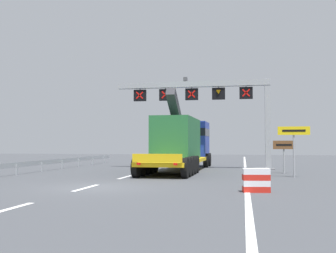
# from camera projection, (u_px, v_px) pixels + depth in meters

# --- Properties ---
(ground) EXTENTS (112.00, 112.00, 0.00)m
(ground) POSITION_uv_depth(u_px,v_px,m) (97.00, 187.00, 16.87)
(ground) COLOR #424449
(lane_markings) EXTENTS (0.20, 70.40, 0.01)m
(lane_markings) POSITION_uv_depth(u_px,v_px,m) (184.00, 161.00, 44.33)
(lane_markings) COLOR silver
(lane_markings) RESTS_ON ground
(edge_line_right) EXTENTS (0.20, 63.00, 0.01)m
(edge_line_right) POSITION_uv_depth(u_px,v_px,m) (245.00, 171.00, 27.51)
(edge_line_right) COLOR silver
(edge_line_right) RESTS_ON ground
(overhead_lane_gantry) EXTENTS (11.81, 0.90, 6.91)m
(overhead_lane_gantry) POSITION_uv_depth(u_px,v_px,m) (210.00, 97.00, 30.04)
(overhead_lane_gantry) COLOR #9EA0A5
(overhead_lane_gantry) RESTS_ON ground
(heavy_haul_truck_yellow) EXTENTS (3.24, 14.10, 5.30)m
(heavy_haul_truck_yellow) POSITION_uv_depth(u_px,v_px,m) (183.00, 142.00, 28.83)
(heavy_haul_truck_yellow) COLOR yellow
(heavy_haul_truck_yellow) RESTS_ON ground
(exit_sign_yellow) EXTENTS (1.72, 0.15, 2.80)m
(exit_sign_yellow) POSITION_uv_depth(u_px,v_px,m) (294.00, 138.00, 22.09)
(exit_sign_yellow) COLOR #9EA0A5
(exit_sign_yellow) RESTS_ON ground
(tourist_info_sign_brown) EXTENTS (1.32, 0.15, 2.05)m
(tourist_info_sign_brown) POSITION_uv_depth(u_px,v_px,m) (284.00, 149.00, 24.97)
(tourist_info_sign_brown) COLOR #9EA0A5
(tourist_info_sign_brown) RESTS_ON ground
(crash_barrier_striped) EXTENTS (1.06, 0.64, 0.90)m
(crash_barrier_striped) POSITION_uv_depth(u_px,v_px,m) (256.00, 180.00, 15.18)
(crash_barrier_striped) COLOR red
(crash_barrier_striped) RESTS_ON ground
(guardrail_left) EXTENTS (0.13, 24.43, 0.76)m
(guardrail_left) POSITION_uv_depth(u_px,v_px,m) (52.00, 162.00, 28.26)
(guardrail_left) COLOR #999EA3
(guardrail_left) RESTS_ON ground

